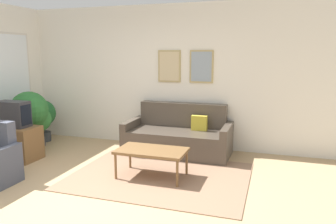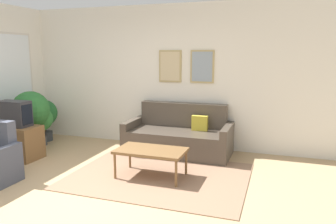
# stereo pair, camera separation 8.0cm
# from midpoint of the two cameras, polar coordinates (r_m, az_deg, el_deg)

# --- Properties ---
(ground_plane) EXTENTS (16.00, 16.00, 0.00)m
(ground_plane) POSITION_cam_midpoint_polar(r_m,az_deg,el_deg) (4.43, -16.26, -14.01)
(ground_plane) COLOR tan
(area_rug) EXTENTS (2.56, 1.94, 0.01)m
(area_rug) POSITION_cam_midpoint_polar(r_m,az_deg,el_deg) (4.92, -1.94, -11.04)
(area_rug) COLOR #937056
(area_rug) RESTS_ON ground_plane
(wall_back) EXTENTS (8.00, 0.09, 2.70)m
(wall_back) POSITION_cam_midpoint_polar(r_m,az_deg,el_deg) (6.44, -3.29, 6.27)
(wall_back) COLOR white
(wall_back) RESTS_ON ground_plane
(couch) EXTENTS (1.87, 0.90, 0.88)m
(couch) POSITION_cam_midpoint_polar(r_m,az_deg,el_deg) (5.95, 1.49, -4.33)
(couch) COLOR #4C4238
(couch) RESTS_ON ground_plane
(coffee_table) EXTENTS (1.00, 0.57, 0.42)m
(coffee_table) POSITION_cam_midpoint_polar(r_m,az_deg,el_deg) (4.77, -3.34, -6.95)
(coffee_table) COLOR brown
(coffee_table) RESTS_ON ground_plane
(tv_stand) EXTENTS (0.81, 0.49, 0.57)m
(tv_stand) POSITION_cam_midpoint_polar(r_m,az_deg,el_deg) (6.20, -25.43, -4.88)
(tv_stand) COLOR brown
(tv_stand) RESTS_ON ground_plane
(tv) EXTENTS (0.56, 0.28, 0.43)m
(tv) POSITION_cam_midpoint_polar(r_m,az_deg,el_deg) (6.09, -25.76, -0.32)
(tv) COLOR #2D2D33
(tv) RESTS_ON tv_stand
(potted_plant_tall) EXTENTS (0.68, 0.68, 1.10)m
(potted_plant_tall) POSITION_cam_midpoint_polar(r_m,az_deg,el_deg) (6.56, -23.33, 0.14)
(potted_plant_tall) COLOR beige
(potted_plant_tall) RESTS_ON ground_plane
(potted_plant_by_window) EXTENTS (0.54, 0.54, 0.85)m
(potted_plant_by_window) POSITION_cam_midpoint_polar(r_m,az_deg,el_deg) (7.18, -21.34, -0.57)
(potted_plant_by_window) COLOR #383D42
(potted_plant_by_window) RESTS_ON ground_plane
(potted_plant_small) EXTENTS (0.48, 0.48, 0.77)m
(potted_plant_small) POSITION_cam_midpoint_polar(r_m,az_deg,el_deg) (6.85, -21.90, -1.44)
(potted_plant_small) COLOR #383D42
(potted_plant_small) RESTS_ON ground_plane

